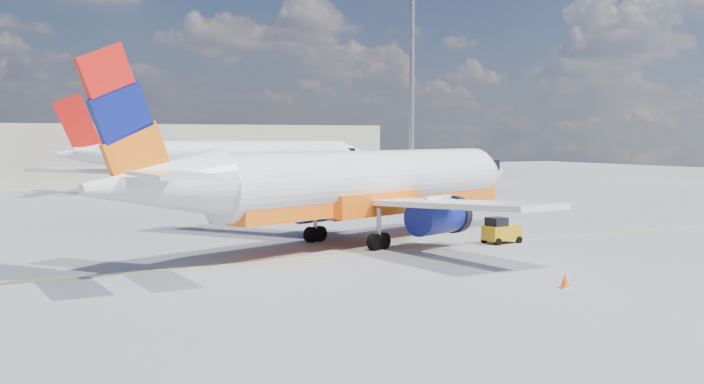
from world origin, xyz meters
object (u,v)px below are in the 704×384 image
main_jet (357,185)px  traffic_cone (565,281)px  second_jet (228,159)px  gse_tug (501,231)px

main_jet → traffic_cone: bearing=-105.8°
second_jet → traffic_cone: 63.48m
main_jet → second_jet: size_ratio=0.94×
traffic_cone → main_jet: bearing=94.2°
gse_tug → traffic_cone: 13.95m
second_jet → traffic_cone: (-7.17, -62.98, -3.45)m
second_jet → traffic_cone: size_ratio=60.23×
traffic_cone → gse_tug: bearing=62.0°
gse_tug → traffic_cone: bearing=-123.2°
main_jet → second_jet: (8.35, 46.76, 0.21)m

